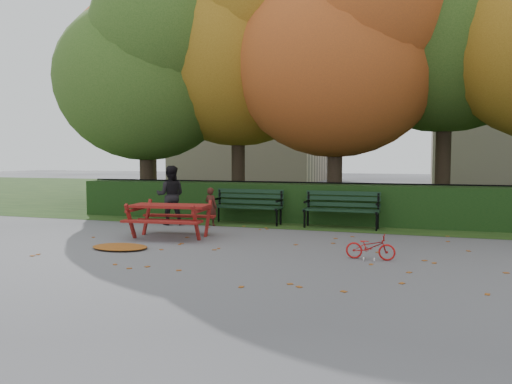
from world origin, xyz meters
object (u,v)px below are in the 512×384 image
(tree_b, at_px, (246,40))
(child, at_px, (211,207))
(tree_f, at_px, (154,55))
(tree_a, at_px, (150,67))
(bench_left, at_px, (248,204))
(bicycle, at_px, (370,247))
(adult, at_px, (171,195))
(tree_c, at_px, (346,46))
(tree_d, at_px, (462,6))
(bench_right, at_px, (342,206))
(picnic_table, at_px, (170,212))

(tree_b, relative_size, child, 9.20)
(tree_f, bearing_deg, tree_a, -62.02)
(bench_left, height_order, bicycle, bench_left)
(bench_left, distance_m, adult, 1.97)
(tree_b, distance_m, tree_c, 3.42)
(tree_b, height_order, adult, tree_b)
(tree_c, relative_size, adult, 5.35)
(tree_f, height_order, bicycle, tree_f)
(tree_d, relative_size, child, 10.03)
(tree_b, relative_size, bench_left, 4.88)
(tree_c, distance_m, tree_f, 8.66)
(tree_b, relative_size, bicycle, 10.78)
(tree_a, height_order, child, tree_a)
(tree_a, distance_m, bicycle, 10.11)
(tree_d, bearing_deg, tree_a, -169.67)
(tree_f, bearing_deg, bench_left, -43.51)
(tree_b, relative_size, adult, 5.88)
(bench_left, bearing_deg, adult, -155.89)
(bench_right, xyz_separation_m, adult, (-4.19, -0.80, 0.23))
(tree_a, bearing_deg, tree_f, 117.98)
(bench_right, bearing_deg, child, -168.36)
(child, xyz_separation_m, bicycle, (4.18, -2.95, -0.26))
(tree_c, distance_m, picnic_table, 7.12)
(bench_left, xyz_separation_m, bench_right, (2.40, 0.00, 0.00))
(tree_c, relative_size, tree_d, 0.84)
(tree_f, relative_size, bench_right, 5.10)
(tree_b, bearing_deg, adult, -99.54)
(tree_a, distance_m, adult, 5.08)
(bench_left, xyz_separation_m, child, (-0.75, -0.65, -0.04))
(bench_left, distance_m, child, 0.99)
(tree_c, distance_m, adult, 6.43)
(child, distance_m, bicycle, 5.13)
(tree_d, relative_size, adult, 6.41)
(tree_a, distance_m, bench_right, 7.69)
(bench_left, relative_size, bench_right, 1.00)
(tree_a, relative_size, bicycle, 9.18)
(tree_c, distance_m, tree_d, 3.50)
(bench_right, bearing_deg, picnic_table, -141.23)
(tree_c, bearing_deg, bicycle, -77.48)
(tree_f, relative_size, adult, 6.14)
(adult, bearing_deg, picnic_table, 97.75)
(tree_d, height_order, child, tree_d)
(tree_b, height_order, tree_f, tree_f)
(tree_f, bearing_deg, child, -50.58)
(adult, height_order, bicycle, adult)
(picnic_table, height_order, bicycle, picnic_table)
(tree_a, height_order, tree_f, tree_f)
(tree_b, distance_m, tree_f, 5.32)
(bench_left, bearing_deg, tree_d, 34.26)
(child, bearing_deg, tree_a, -23.15)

